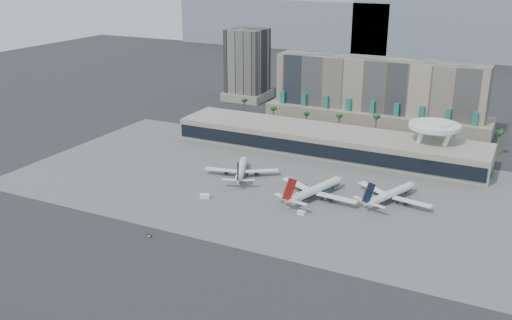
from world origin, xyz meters
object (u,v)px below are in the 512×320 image
at_px(airliner_right, 391,194).
at_px(service_vehicle_a, 205,196).
at_px(service_vehicle_b, 301,213).
at_px(taxiway_sign, 149,236).
at_px(airliner_left, 241,170).
at_px(airliner_centre, 316,190).

xyz_separation_m(airliner_right, service_vehicle_a, (-74.76, -33.32, -2.39)).
xyz_separation_m(service_vehicle_b, taxiway_sign, (-44.72, -44.49, -0.39)).
bearing_deg(service_vehicle_a, airliner_right, 3.26).
relative_size(airliner_right, service_vehicle_a, 8.86).
xyz_separation_m(airliner_left, airliner_centre, (41.95, -9.04, 0.40)).
height_order(airliner_centre, service_vehicle_b, airliner_centre).
bearing_deg(taxiway_sign, airliner_right, 29.16).
relative_size(service_vehicle_b, taxiway_sign, 1.63).
height_order(airliner_left, taxiway_sign, airliner_left).
bearing_deg(airliner_left, service_vehicle_b, -55.64).
distance_m(airliner_centre, airliner_right, 32.93).
xyz_separation_m(airliner_left, taxiway_sign, (-1.63, -72.78, -2.84)).
xyz_separation_m(airliner_right, service_vehicle_b, (-29.93, -30.15, -2.57)).
distance_m(airliner_left, taxiway_sign, 72.85).
bearing_deg(service_vehicle_a, airliner_left, 66.07).
height_order(airliner_right, service_vehicle_b, airliner_right).
xyz_separation_m(airliner_centre, airliner_right, (31.07, 10.91, -0.29)).
bearing_deg(airliner_centre, airliner_right, 37.46).
relative_size(airliner_centre, service_vehicle_b, 12.52).
bearing_deg(service_vehicle_b, taxiway_sign, -128.17).
height_order(airliner_left, airliner_centre, airliner_centre).
relative_size(airliner_left, service_vehicle_b, 10.91).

